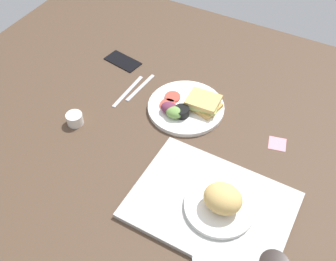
{
  "coord_description": "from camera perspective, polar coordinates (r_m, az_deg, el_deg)",
  "views": [
    {
      "loc": [
        -39.35,
        79.37,
        99.71
      ],
      "look_at": [
        2.0,
        3.0,
        4.0
      ],
      "focal_mm": 42.69,
      "sensor_mm": 36.0,
      "label": 1
    }
  ],
  "objects": [
    {
      "name": "ground_plane",
      "position": [
        1.35,
        1.36,
        -1.04
      ],
      "size": [
        190.0,
        150.0,
        3.0
      ],
      "primitive_type": "cube",
      "color": "#4C3828"
    },
    {
      "name": "serving_tray",
      "position": [
        1.17,
        6.13,
        -10.55
      ],
      "size": [
        45.37,
        33.5,
        1.6
      ],
      "primitive_type": "cube",
      "rotation": [
        0.0,
        0.0,
        -0.01
      ],
      "color": "#B2B2AD",
      "rests_on": "ground_plane"
    },
    {
      "name": "bread_plate_near",
      "position": [
        1.13,
        7.65,
        -10.05
      ],
      "size": [
        20.18,
        20.18,
        8.84
      ],
      "color": "white",
      "rests_on": "serving_tray"
    },
    {
      "name": "plate_with_salad",
      "position": [
        1.4,
        2.76,
        3.41
      ],
      "size": [
        27.03,
        27.03,
        5.4
      ],
      "color": "white",
      "rests_on": "ground_plane"
    },
    {
      "name": "espresso_cup",
      "position": [
        1.39,
        -13.18,
        1.62
      ],
      "size": [
        5.6,
        5.6,
        4.0
      ],
      "primitive_type": "cylinder",
      "color": "silver",
      "rests_on": "ground_plane"
    },
    {
      "name": "fork",
      "position": [
        1.5,
        -3.95,
        6.18
      ],
      "size": [
        2.72,
        17.06,
        0.5
      ],
      "primitive_type": "cube",
      "rotation": [
        0.0,
        0.0,
        1.49
      ],
      "color": "#B7B7BC",
      "rests_on": "ground_plane"
    },
    {
      "name": "knife",
      "position": [
        1.49,
        -5.74,
        5.63
      ],
      "size": [
        1.7,
        19.02,
        0.5
      ],
      "primitive_type": "cube",
      "rotation": [
        0.0,
        0.0,
        1.55
      ],
      "color": "#B7B7BC",
      "rests_on": "ground_plane"
    },
    {
      "name": "cell_phone",
      "position": [
        1.63,
        -6.47,
        9.86
      ],
      "size": [
        15.4,
        9.49,
        0.8
      ],
      "primitive_type": "cube",
      "rotation": [
        0.0,
        0.0,
        -0.17
      ],
      "color": "black",
      "rests_on": "ground_plane"
    },
    {
      "name": "sticky_note",
      "position": [
        1.36,
        15.35,
        -1.82
      ],
      "size": [
        6.75,
        6.75,
        0.12
      ],
      "primitive_type": "cube",
      "rotation": [
        0.0,
        0.0,
        0.24
      ],
      "color": "pink",
      "rests_on": "ground_plane"
    }
  ]
}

